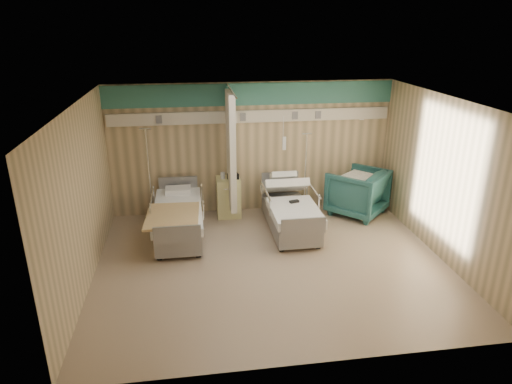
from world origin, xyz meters
TOP-DOWN VIEW (x-y plane):
  - ground at (0.00, 0.00)m, footprint 6.00×5.00m
  - room_walls at (-0.03, 0.25)m, footprint 6.04×5.04m
  - bed_right at (0.60, 1.30)m, footprint 1.00×2.16m
  - bed_left at (-1.60, 1.30)m, footprint 1.00×2.16m
  - bedside_cabinet at (-0.55, 2.20)m, footprint 0.50×0.48m
  - visitor_armchair at (2.21, 1.90)m, footprint 1.53×1.53m
  - waffle_blanket at (2.20, 1.90)m, footprint 0.80×0.79m
  - iv_stand_right at (1.10, 2.14)m, footprint 0.32×0.32m
  - iv_stand_left at (-2.17, 2.24)m, footprint 0.35×0.35m
  - call_remote at (0.65, 1.20)m, footprint 0.20×0.13m
  - tan_blanket at (-1.69, 0.84)m, footprint 1.00×1.23m
  - toiletry_bag at (-0.45, 2.13)m, footprint 0.25×0.19m
  - white_cup at (-0.66, 2.20)m, footprint 0.11×0.11m

SIDE VIEW (x-z plane):
  - ground at x=0.00m, z-range 0.00..0.00m
  - bed_right at x=0.60m, z-range 0.00..0.63m
  - bed_left at x=-1.60m, z-range 0.00..0.63m
  - iv_stand_right at x=1.10m, z-range -0.52..1.25m
  - iv_stand_left at x=-2.17m, z-range -0.58..1.39m
  - bedside_cabinet at x=-0.55m, z-range 0.00..0.85m
  - visitor_armchair at x=2.21m, z-range 0.00..1.00m
  - tan_blanket at x=-1.69m, z-range 0.63..0.67m
  - call_remote at x=0.65m, z-range 0.63..0.67m
  - toiletry_bag at x=-0.45m, z-range 0.85..0.97m
  - white_cup at x=-0.66m, z-range 0.85..0.99m
  - waffle_blanket at x=2.20m, z-range 1.00..1.07m
  - room_walls at x=-0.03m, z-range 0.45..3.27m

